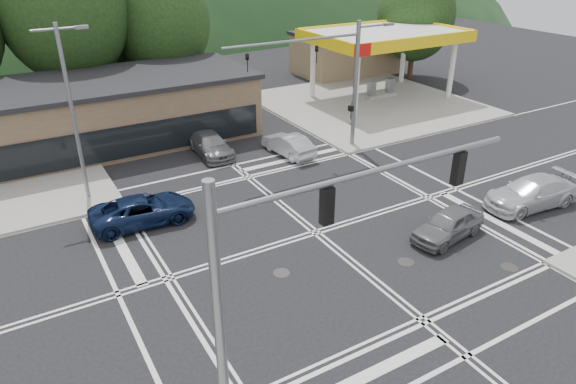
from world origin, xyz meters
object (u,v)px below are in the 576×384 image
car_northbound (210,144)px  pedestrian (352,112)px  car_grey_center (448,224)px  car_queue_b (206,121)px  car_queue_a (288,144)px  car_blue_west (143,210)px  car_silver_east (531,193)px

car_northbound → pedestrian: (11.07, -0.09, 0.35)m
car_grey_center → car_queue_b: bearing=-177.3°
pedestrian → car_northbound: bearing=-37.5°
car_queue_a → car_northbound: 4.96m
car_blue_west → pedestrian: (17.26, 6.42, 0.34)m
car_grey_center → car_queue_b: car_grey_center is taller
car_queue_a → car_queue_b: (-2.77, 6.91, -0.00)m
car_northbound → car_queue_b: bearing=72.9°
car_grey_center → car_silver_east: size_ratio=0.77×
car_silver_east → car_queue_a: size_ratio=1.26×
car_blue_west → car_queue_a: bearing=-66.4°
car_blue_west → car_queue_a: car_blue_west is taller
car_blue_west → car_silver_east: size_ratio=0.96×
car_queue_b → car_northbound: 4.64m
car_grey_center → car_blue_west: bearing=-134.7°
car_grey_center → car_northbound: bearing=-168.8°
car_grey_center → car_silver_east: (5.99, 0.11, 0.07)m
car_queue_b → car_northbound: bearing=79.0°
car_grey_center → car_queue_b: size_ratio=1.01×
car_queue_a → pedestrian: (6.80, 2.42, 0.35)m
car_queue_a → car_queue_b: size_ratio=1.04×
car_grey_center → car_northbound: car_grey_center is taller
car_grey_center → car_queue_b: 19.72m
car_blue_west → car_northbound: bearing=-40.9°
car_northbound → car_blue_west: bearing=-131.8°
car_blue_west → car_northbound: size_ratio=1.06×
car_queue_b → pedestrian: size_ratio=2.26×
car_blue_west → car_northbound: car_blue_west is taller
car_blue_west → car_silver_east: car_silver_east is taller
car_silver_east → car_northbound: car_silver_east is taller
car_blue_west → car_queue_b: 13.34m
car_queue_b → car_grey_center: bearing=109.5°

